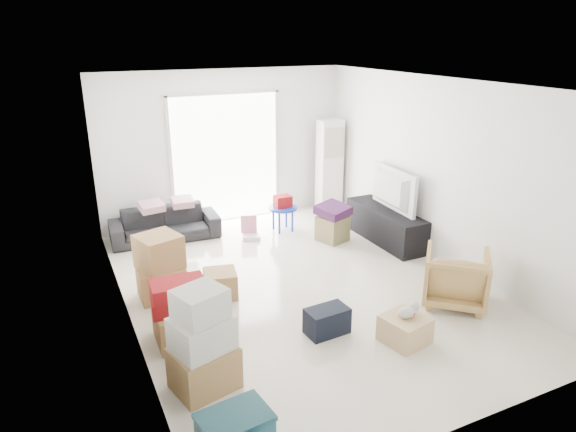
# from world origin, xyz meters

# --- Properties ---
(room_shell) EXTENTS (4.98, 6.48, 3.18)m
(room_shell) POSITION_xyz_m (0.00, 0.00, 1.35)
(room_shell) COLOR silver
(room_shell) RESTS_ON ground
(sliding_door) EXTENTS (2.10, 0.04, 2.33)m
(sliding_door) POSITION_xyz_m (0.00, 2.98, 1.24)
(sliding_door) COLOR white
(sliding_door) RESTS_ON room_shell
(ac_tower) EXTENTS (0.45, 0.30, 1.75)m
(ac_tower) POSITION_xyz_m (1.95, 2.65, 0.88)
(ac_tower) COLOR white
(ac_tower) RESTS_ON room_shell
(tv_console) EXTENTS (0.49, 1.64, 0.55)m
(tv_console) POSITION_xyz_m (2.00, 0.85, 0.27)
(tv_console) COLOR black
(tv_console) RESTS_ON room_shell
(television) EXTENTS (0.74, 1.21, 0.15)m
(television) POSITION_xyz_m (2.00, 0.85, 0.63)
(television) COLOR black
(television) RESTS_ON tv_console
(sofa) EXTENTS (1.79, 0.61, 0.69)m
(sofa) POSITION_xyz_m (-1.28, 2.50, 0.35)
(sofa) COLOR black
(sofa) RESTS_ON room_shell
(pillow_left) EXTENTS (0.41, 0.34, 0.12)m
(pillow_left) POSITION_xyz_m (-1.47, 2.48, 0.75)
(pillow_left) COLOR #B88695
(pillow_left) RESTS_ON sofa
(pillow_right) EXTENTS (0.37, 0.30, 0.12)m
(pillow_right) POSITION_xyz_m (-0.95, 2.50, 0.75)
(pillow_right) COLOR #B88695
(pillow_right) RESTS_ON sofa
(armchair) EXTENTS (1.04, 1.03, 0.78)m
(armchair) POSITION_xyz_m (1.57, -1.26, 0.39)
(armchair) COLOR tan
(armchair) RESTS_ON room_shell
(box_stack_a) EXTENTS (0.67, 0.60, 1.06)m
(box_stack_a) POSITION_xyz_m (-1.80, -1.50, 0.48)
(box_stack_a) COLOR tan
(box_stack_a) RESTS_ON room_shell
(box_stack_b) EXTENTS (0.64, 0.56, 0.74)m
(box_stack_b) POSITION_xyz_m (-1.80, -0.61, 0.34)
(box_stack_b) COLOR tan
(box_stack_b) RESTS_ON room_shell
(box_stack_c) EXTENTS (0.62, 0.62, 0.86)m
(box_stack_c) POSITION_xyz_m (-1.77, 0.51, 0.42)
(box_stack_c) COLOR tan
(box_stack_c) RESTS_ON room_shell
(loose_box) EXTENTS (0.49, 0.49, 0.35)m
(loose_box) POSITION_xyz_m (-1.07, 0.20, 0.17)
(loose_box) COLOR tan
(loose_box) RESTS_ON room_shell
(duffel_bag) EXTENTS (0.51, 0.32, 0.31)m
(duffel_bag) POSITION_xyz_m (-0.25, -1.18, 0.16)
(duffel_bag) COLOR black
(duffel_bag) RESTS_ON room_shell
(ottoman) EXTENTS (0.54, 0.54, 0.42)m
(ottoman) POSITION_xyz_m (1.22, 1.23, 0.21)
(ottoman) COLOR olive
(ottoman) RESTS_ON room_shell
(blanket) EXTENTS (0.59, 0.59, 0.14)m
(blanket) POSITION_xyz_m (1.22, 1.23, 0.49)
(blanket) COLOR #421D48
(blanket) RESTS_ON ottoman
(kids_table) EXTENTS (0.50, 0.50, 0.63)m
(kids_table) POSITION_xyz_m (0.67, 2.01, 0.45)
(kids_table) COLOR #1534BA
(kids_table) RESTS_ON room_shell
(toy_walker) EXTENTS (0.35, 0.33, 0.38)m
(toy_walker) POSITION_xyz_m (0.02, 1.91, 0.11)
(toy_walker) COLOR silver
(toy_walker) RESTS_ON room_shell
(wood_crate) EXTENTS (0.54, 0.54, 0.30)m
(wood_crate) POSITION_xyz_m (0.45, -1.70, 0.15)
(wood_crate) COLOR tan
(wood_crate) RESTS_ON room_shell
(plush_bunny) EXTENTS (0.30, 0.17, 0.15)m
(plush_bunny) POSITION_xyz_m (0.49, -1.69, 0.37)
(plush_bunny) COLOR #B2ADA8
(plush_bunny) RESTS_ON wood_crate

